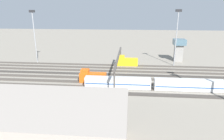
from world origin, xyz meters
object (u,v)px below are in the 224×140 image
(light_mast_0, at_px, (34,30))
(light_mast_2, at_px, (177,31))
(control_tower, at_px, (179,48))
(train_on_track_6, at_px, (188,85))
(signal_gantry, at_px, (118,58))
(maintenance_shed, at_px, (8,127))
(train_on_track_5, at_px, (92,77))
(train_on_track_0, at_px, (127,61))

(light_mast_0, bearing_deg, light_mast_2, 179.95)
(control_tower, bearing_deg, train_on_track_6, 82.45)
(light_mast_0, height_order, light_mast_2, light_mast_2)
(light_mast_0, xyz_separation_m, signal_gantry, (-43.75, 19.77, -9.16))
(signal_gantry, bearing_deg, train_on_track_6, 153.26)
(control_tower, bearing_deg, maintenance_shed, 57.68)
(light_mast_0, bearing_deg, control_tower, -172.93)
(control_tower, bearing_deg, signal_gantry, 43.69)
(light_mast_0, distance_m, maintenance_shed, 72.87)
(train_on_track_6, relative_size, light_mast_0, 2.70)
(maintenance_shed, xyz_separation_m, control_tower, (-48.30, -76.35, 1.67))
(train_on_track_5, bearing_deg, light_mast_0, -38.40)
(light_mast_2, relative_size, maintenance_shed, 0.59)
(train_on_track_0, xyz_separation_m, maintenance_shed, (21.26, 64.90, 3.14))
(train_on_track_5, bearing_deg, signal_gantry, -141.25)
(light_mast_2, height_order, maintenance_shed, light_mast_2)
(train_on_track_6, distance_m, light_mast_2, 35.60)
(train_on_track_5, distance_m, maintenance_shed, 40.95)
(light_mast_0, relative_size, signal_gantry, 0.66)
(light_mast_2, bearing_deg, light_mast_0, -0.05)
(light_mast_2, height_order, signal_gantry, light_mast_2)
(train_on_track_5, xyz_separation_m, light_mast_2, (-35.76, -27.21, 14.93))
(train_on_track_5, distance_m, signal_gantry, 13.22)
(train_on_track_6, height_order, signal_gantry, signal_gantry)
(light_mast_0, xyz_separation_m, light_mast_2, (-70.16, 0.07, 0.20))
(train_on_track_0, relative_size, train_on_track_6, 0.14)
(train_on_track_0, relative_size, maintenance_shed, 0.22)
(train_on_track_5, relative_size, signal_gantry, 0.25)
(light_mast_0, relative_size, light_mast_2, 0.99)
(light_mast_2, distance_m, control_tower, 14.26)
(train_on_track_6, xyz_separation_m, signal_gantry, (24.81, -12.50, 5.73))
(signal_gantry, distance_m, maintenance_shed, 50.76)
(light_mast_2, distance_m, maintenance_shed, 81.33)
(train_on_track_0, height_order, train_on_track_5, same)
(train_on_track_6, bearing_deg, signal_gantry, -26.74)
(train_on_track_5, relative_size, light_mast_2, 0.37)
(train_on_track_0, xyz_separation_m, signal_gantry, (3.27, 17.50, 5.58))
(signal_gantry, relative_size, maintenance_shed, 0.89)
(light_mast_0, height_order, maintenance_shed, light_mast_0)
(train_on_track_6, distance_m, train_on_track_5, 34.52)
(train_on_track_0, distance_m, train_on_track_6, 36.93)
(train_on_track_6, distance_m, signal_gantry, 28.37)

